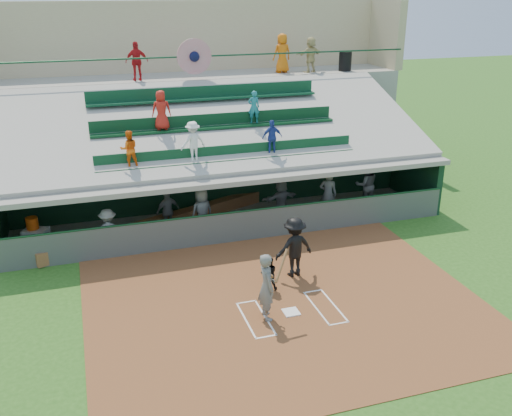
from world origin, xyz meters
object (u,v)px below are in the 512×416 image
object	(u,v)px
water_cooler	(32,223)
white_table	(37,238)
trash_bin	(345,61)
catcher	(269,274)
home_plate	(291,312)
batter_at_plate	(267,286)

from	to	relation	value
water_cooler	white_table	bearing A→B (deg)	-46.72
water_cooler	trash_bin	distance (m)	16.13
water_cooler	catcher	bearing A→B (deg)	-37.45
home_plate	batter_at_plate	bearing A→B (deg)	-178.41
batter_at_plate	water_cooler	distance (m)	9.04
batter_at_plate	catcher	xyz separation A→B (m)	(0.55, 1.44, -0.44)
catcher	trash_bin	distance (m)	14.32
batter_at_plate	home_plate	bearing A→B (deg)	1.59
batter_at_plate	trash_bin	size ratio (longest dim) A/B	2.17
catcher	white_table	bearing A→B (deg)	-27.46
batter_at_plate	catcher	world-z (taller)	batter_at_plate
catcher	white_table	size ratio (longest dim) A/B	1.32
catcher	trash_bin	bearing A→B (deg)	-114.25
home_plate	batter_at_plate	xyz separation A→B (m)	(-0.72, -0.02, 0.94)
white_table	catcher	bearing A→B (deg)	-14.68
white_table	water_cooler	world-z (taller)	water_cooler
home_plate	white_table	world-z (taller)	white_table
home_plate	catcher	world-z (taller)	catcher
home_plate	catcher	size ratio (longest dim) A/B	0.42
trash_bin	catcher	bearing A→B (deg)	-124.12
home_plate	white_table	distance (m)	9.43
batter_at_plate	water_cooler	world-z (taller)	batter_at_plate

